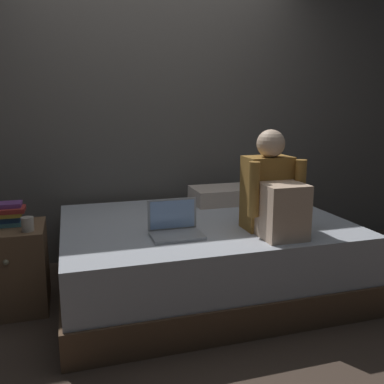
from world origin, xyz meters
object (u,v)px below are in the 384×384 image
bed (203,255)px  pillow (226,195)px  laptop (175,227)px  mug (28,224)px  book_stack (7,214)px  person_sitting (273,194)px  nightstand (12,268)px

bed → pillow: size_ratio=3.57×
laptop → mug: bearing=163.4°
pillow → book_stack: book_stack is taller
book_stack → person_sitting: bearing=-18.5°
pillow → mug: 1.59m
person_sitting → bed: bearing=129.1°
nightstand → mug: mug is taller
book_stack → pillow: bearing=10.6°
bed → nightstand: 1.30m
person_sitting → pillow: bearing=89.0°
pillow → bed: bearing=-127.8°
laptop → pillow: bearing=49.8°
nightstand → person_sitting: bearing=-17.0°
laptop → person_sitting: bearing=-10.4°
pillow → book_stack: bearing=-169.4°
laptop → book_stack: 1.12m
bed → pillow: pillow is taller
bed → nightstand: (-1.30, 0.09, 0.02)m
nightstand → laptop: size_ratio=1.75×
bed → pillow: 0.66m
pillow → book_stack: size_ratio=2.52×
nightstand → bed: bearing=-3.8°
book_stack → mug: size_ratio=2.47×
nightstand → pillow: 1.72m
pillow → mug: (-1.52, -0.48, 0.01)m
person_sitting → laptop: bearing=169.6°
bed → laptop: laptop is taller
mug → person_sitting: bearing=-14.1°
bed → person_sitting: (0.33, -0.41, 0.52)m
mug → nightstand: bearing=137.3°
laptop → bed: bearing=46.5°
laptop → mug: size_ratio=3.56×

